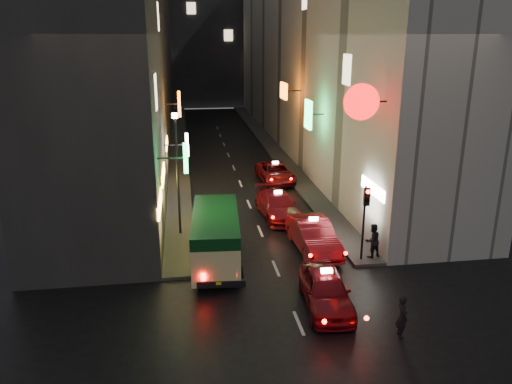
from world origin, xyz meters
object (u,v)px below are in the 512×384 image
minibus (216,233)px  pedestrian_crossing (402,313)px  lamp_post (177,166)px  taxi_near (326,287)px  traffic_light (366,208)px

minibus → pedestrian_crossing: (5.90, -6.54, -0.67)m
pedestrian_crossing → lamp_post: (-7.50, 10.29, 2.85)m
minibus → lamp_post: 4.62m
taxi_near → minibus: bearing=132.3°
pedestrian_crossing → lamp_post: lamp_post is taller
taxi_near → lamp_post: (-5.47, 8.00, 2.90)m
taxi_near → traffic_light: bearing=51.8°
pedestrian_crossing → traffic_light: traffic_light is taller
minibus → taxi_near: bearing=-47.7°
minibus → taxi_near: minibus is taller
pedestrian_crossing → traffic_light: size_ratio=0.50×
pedestrian_crossing → lamp_post: 13.05m
pedestrian_crossing → taxi_near: bearing=42.6°
traffic_light → minibus: bearing=173.3°
taxi_near → lamp_post: size_ratio=0.86×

